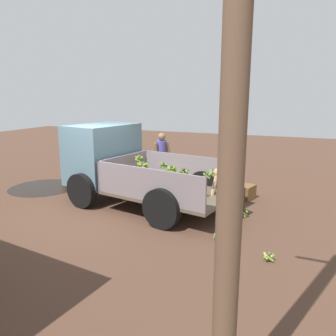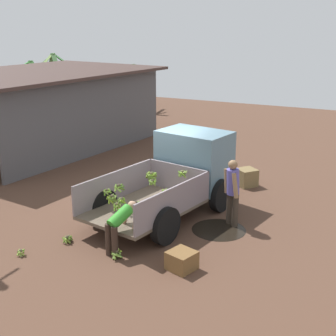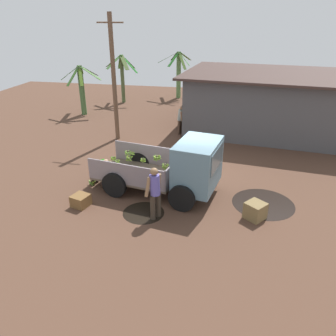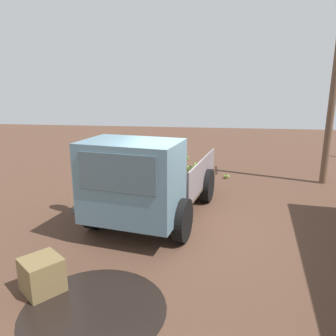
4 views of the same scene
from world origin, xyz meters
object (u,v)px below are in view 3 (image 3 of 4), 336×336
utility_pole (114,79)px  banana_bunch_on_ground_0 (92,160)px  person_bystander_near_shed (181,118)px  person_foreground_visitor (155,191)px  person_worker_loading (98,168)px  banana_bunch_on_ground_2 (92,182)px  banana_bunch_on_ground_3 (111,167)px  wooden_crate_0 (81,201)px  wooden_crate_1 (255,211)px  banana_bunch_on_ground_1 (109,167)px  cargo_truck (184,167)px

utility_pole → banana_bunch_on_ground_0: (-0.10, -3.14, -2.99)m
person_bystander_near_shed → banana_bunch_on_ground_0: person_bystander_near_shed is taller
person_foreground_visitor → person_worker_loading: person_foreground_visitor is taller
banana_bunch_on_ground_2 → banana_bunch_on_ground_3: banana_bunch_on_ground_2 is taller
person_foreground_visitor → wooden_crate_0: bearing=30.7°
person_foreground_visitor → wooden_crate_1: size_ratio=3.11×
person_worker_loading → wooden_crate_1: size_ratio=2.04×
person_worker_loading → banana_bunch_on_ground_1: size_ratio=5.19×
cargo_truck → banana_bunch_on_ground_3: (-3.32, 1.53, -1.00)m
person_bystander_near_shed → banana_bunch_on_ground_3: person_bystander_near_shed is taller
wooden_crate_1 → banana_bunch_on_ground_0: bearing=155.6°
person_foreground_visitor → banana_bunch_on_ground_3: size_ratio=8.33×
person_worker_loading → banana_bunch_on_ground_0: person_worker_loading is taller
cargo_truck → person_worker_loading: size_ratio=4.11×
person_bystander_near_shed → wooden_crate_1: bearing=-54.4°
banana_bunch_on_ground_0 → person_worker_loading: bearing=-59.6°
person_bystander_near_shed → banana_bunch_on_ground_2: bearing=-100.0°
person_bystander_near_shed → banana_bunch_on_ground_2: 6.98m
banana_bunch_on_ground_0 → person_bystander_near_shed: bearing=54.6°
person_worker_loading → banana_bunch_on_ground_1: 1.52m
cargo_truck → banana_bunch_on_ground_0: 4.93m
wooden_crate_1 → person_bystander_near_shed: bearing=115.5°
person_foreground_visitor → banana_bunch_on_ground_0: 5.30m
utility_pole → wooden_crate_0: size_ratio=11.36×
person_worker_loading → wooden_crate_0: person_worker_loading is taller
banana_bunch_on_ground_1 → banana_bunch_on_ground_3: size_ratio=1.05×
person_foreground_visitor → person_worker_loading: (-2.59, 1.75, -0.26)m
banana_bunch_on_ground_3 → wooden_crate_1: 6.35m
banana_bunch_on_ground_0 → wooden_crate_1: wooden_crate_1 is taller
person_foreground_visitor → wooden_crate_1: (3.13, 0.56, -0.69)m
banana_bunch_on_ground_1 → banana_bunch_on_ground_2: (-0.13, -1.47, 0.01)m
cargo_truck → wooden_crate_1: bearing=-13.0°
banana_bunch_on_ground_0 → wooden_crate_0: 3.64m
person_bystander_near_shed → cargo_truck: bearing=-69.8°
banana_bunch_on_ground_1 → wooden_crate_1: (5.89, -2.58, 0.17)m
utility_pole → banana_bunch_on_ground_3: utility_pole is taller
banana_bunch_on_ground_2 → wooden_crate_0: wooden_crate_0 is taller
person_worker_loading → banana_bunch_on_ground_2: size_ratio=3.88×
person_foreground_visitor → person_bystander_near_shed: 8.20m
wooden_crate_0 → wooden_crate_1: bearing=3.6°
cargo_truck → person_foreground_visitor: cargo_truck is taller
person_foreground_visitor → banana_bunch_on_ground_0: size_ratio=8.08×
person_foreground_visitor → wooden_crate_1: bearing=-134.9°
banana_bunch_on_ground_2 → wooden_crate_0: 1.50m
person_bystander_near_shed → banana_bunch_on_ground_2: (-2.38, -6.52, -0.75)m
person_worker_loading → banana_bunch_on_ground_3: 1.54m
banana_bunch_on_ground_1 → cargo_truck: bearing=-23.7°
banana_bunch_on_ground_3 → person_worker_loading: bearing=-87.4°
cargo_truck → wooden_crate_0: cargo_truck is taller
banana_bunch_on_ground_0 → banana_bunch_on_ground_3: size_ratio=1.03×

